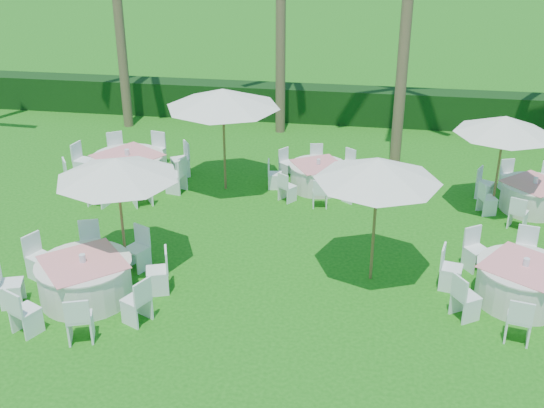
{
  "coord_description": "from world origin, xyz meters",
  "views": [
    {
      "loc": [
        1.13,
        -11.1,
        7.61
      ],
      "look_at": [
        -0.93,
        2.13,
        1.3
      ],
      "focal_mm": 45.0,
      "sensor_mm": 36.0,
      "label": 1
    }
  ],
  "objects": [
    {
      "name": "umbrella_b",
      "position": [
        1.28,
        1.52,
        2.49
      ],
      "size": [
        2.57,
        2.57,
        2.73
      ],
      "color": "brown",
      "rests_on": "ground"
    },
    {
      "name": "ground",
      "position": [
        0.0,
        0.0,
        0.0
      ],
      "size": [
        120.0,
        120.0,
        0.0
      ],
      "primitive_type": "plane",
      "color": "#165C0F",
      "rests_on": "ground"
    },
    {
      "name": "umbrella_c",
      "position": [
        -2.78,
        5.65,
        2.57
      ],
      "size": [
        3.03,
        3.03,
        2.82
      ],
      "color": "brown",
      "rests_on": "ground"
    },
    {
      "name": "hedge",
      "position": [
        0.0,
        12.0,
        0.6
      ],
      "size": [
        34.0,
        1.0,
        1.2
      ],
      "primitive_type": "cube",
      "color": "black",
      "rests_on": "ground"
    },
    {
      "name": "umbrella_a",
      "position": [
        -3.99,
        1.11,
        2.35
      ],
      "size": [
        2.57,
        2.57,
        2.58
      ],
      "color": "brown",
      "rests_on": "ground"
    },
    {
      "name": "banquet_table_f",
      "position": [
        5.29,
        5.56,
        0.39
      ],
      "size": [
        2.86,
        2.86,
        0.89
      ],
      "color": "silver",
      "rests_on": "ground"
    },
    {
      "name": "banquet_table_a",
      "position": [
        -4.37,
        -0.13,
        0.44
      ],
      "size": [
        3.27,
        3.27,
        1.0
      ],
      "color": "silver",
      "rests_on": "ground"
    },
    {
      "name": "banquet_table_c",
      "position": [
        4.27,
        1.1,
        0.43
      ],
      "size": [
        3.24,
        3.24,
        0.98
      ],
      "color": "silver",
      "rests_on": "ground"
    },
    {
      "name": "umbrella_d",
      "position": [
        4.27,
        5.26,
        2.33
      ],
      "size": [
        2.42,
        2.42,
        2.56
      ],
      "color": "brown",
      "rests_on": "ground"
    },
    {
      "name": "banquet_table_e",
      "position": [
        -0.27,
        6.08,
        0.37
      ],
      "size": [
        2.77,
        2.77,
        0.85
      ],
      "color": "silver",
      "rests_on": "ground"
    },
    {
      "name": "banquet_table_d",
      "position": [
        -5.49,
        5.55,
        0.45
      ],
      "size": [
        3.44,
        3.44,
        1.03
      ],
      "color": "silver",
      "rests_on": "ground"
    }
  ]
}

